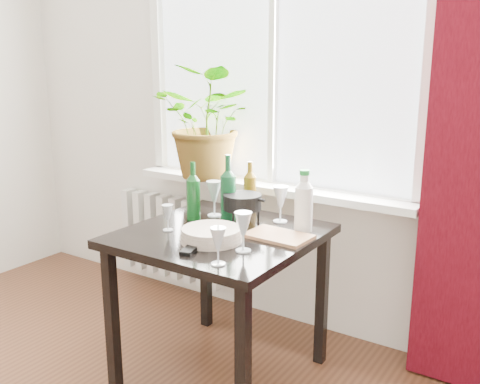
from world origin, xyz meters
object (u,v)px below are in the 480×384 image
Objects in this scene: wine_bottle_left at (193,191)px; wineglass_front_left at (168,218)px; bottle_amber at (250,186)px; wineglass_back_center at (280,204)px; cutting_board at (279,236)px; wineglass_front_right at (243,231)px; plate_stack at (211,235)px; tv_remote at (192,248)px; fondue_pot at (242,209)px; cleaning_bottle at (304,200)px; radiator at (171,237)px; wineglass_back_left at (214,198)px; wineglass_far_right at (218,246)px; table at (220,250)px; potted_plant at (210,122)px; wine_bottle_right at (228,187)px.

wine_bottle_left is 2.32× the size of wineglass_front_left.
bottle_amber reaches higher than wineglass_front_left.
wineglass_back_center is 0.56m from wineglass_front_left.
wine_bottle_left reaches higher than cutting_board.
wineglass_front_left is (-0.45, 0.04, -0.02)m from wineglass_front_right.
tv_remote is at bearing -91.02° from plate_stack.
wine_bottle_left is at bearing -155.98° from fondue_pot.
wine_bottle_left is 1.00× the size of cleaning_bottle.
wineglass_front_right is (0.46, -0.26, -0.06)m from wine_bottle_left.
radiator is 2.89× the size of plate_stack.
bottle_amber is 1.46× the size of wineglass_back_left.
cleaning_bottle is 0.58m from wineglass_far_right.
wineglass_front_left reaches higher than radiator.
table is 5.45× the size of wineglass_far_right.
potted_plant is 2.26× the size of cutting_board.
tv_remote is at bearing 157.61° from wineglass_far_right.
wine_bottle_left is 0.64m from wineglass_far_right.
wineglass_back_center is (-0.07, 0.63, 0.02)m from wineglass_far_right.
wineglass_far_right is 0.68m from wineglass_back_left.
wine_bottle_right reaches higher than fondue_pot.
wine_bottle_left is 1.58× the size of wineglass_back_center.
wineglass_far_right is at bearing -66.99° from bottle_amber.
plate_stack is 1.29× the size of fondue_pot.
radiator is 1.07m from wineglass_front_left.
wine_bottle_left reaches higher than bottle_amber.
cleaning_bottle is (0.32, 0.23, 0.24)m from table.
wineglass_front_left is (-0.22, -0.12, 0.16)m from table.
radiator is at bearing 138.09° from wineglass_far_right.
potted_plant reaches higher than wineglass_front_right.
wineglass_far_right is 0.54× the size of cutting_board.
cutting_board is at bearing -106.96° from cleaning_bottle.
radiator is 4.27× the size of wineglass_back_center.
wineglass_back_left is at bearing -164.42° from wineglass_back_center.
bottle_amber reaches higher than wineglass_back_center.
wine_bottle_right is at bearing 114.08° from table.
cleaning_bottle is 1.76× the size of tv_remote.
potted_plant reaches higher than radiator.
fondue_pot is 0.44m from tv_remote.
table is (0.85, -0.63, 0.27)m from radiator.
wineglass_far_right is at bearing -59.15° from wine_bottle_right.
cleaning_bottle reaches higher than radiator.
potted_plant is 0.69m from fondue_pot.
cleaning_bottle reaches higher than wineglass_front_right.
wine_bottle_left is 1.57× the size of wineglass_back_left.
bottle_amber is 0.52m from wineglass_front_left.
wine_bottle_right is at bearing 111.89° from plate_stack.
wineglass_back_left is at bearing 174.55° from wine_bottle_right.
tv_remote reaches higher than radiator.
cutting_board is (0.26, -0.10, -0.07)m from fondue_pot.
wine_bottle_left is at bearing 94.03° from wineglass_front_left.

